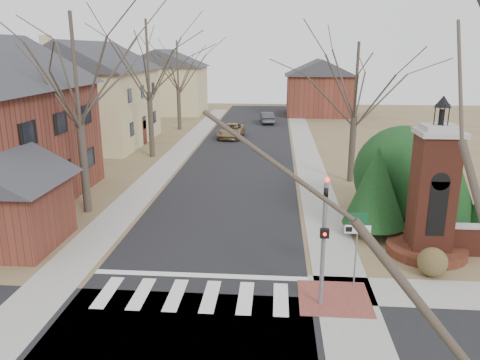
# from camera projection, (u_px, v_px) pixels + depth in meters

# --- Properties ---
(ground) EXTENTS (120.00, 120.00, 0.00)m
(ground) POSITION_uv_depth(u_px,v_px,m) (189.00, 308.00, 15.23)
(ground) COLOR brown
(ground) RESTS_ON ground
(main_street) EXTENTS (8.00, 70.00, 0.01)m
(main_street) POSITION_uv_depth(u_px,v_px,m) (241.00, 158.00, 36.35)
(main_street) COLOR black
(main_street) RESTS_ON ground
(crosswalk_zone) EXTENTS (8.00, 2.20, 0.02)m
(crosswalk_zone) POSITION_uv_depth(u_px,v_px,m) (193.00, 296.00, 16.00)
(crosswalk_zone) COLOR silver
(crosswalk_zone) RESTS_ON ground
(stop_bar) EXTENTS (8.00, 0.35, 0.02)m
(stop_bar) POSITION_uv_depth(u_px,v_px,m) (200.00, 275.00, 17.44)
(stop_bar) COLOR silver
(stop_bar) RESTS_ON ground
(sidewalk_right_main) EXTENTS (2.00, 60.00, 0.02)m
(sidewalk_right_main) POSITION_uv_depth(u_px,v_px,m) (308.00, 159.00, 35.95)
(sidewalk_right_main) COLOR gray
(sidewalk_right_main) RESTS_ON ground
(sidewalk_left) EXTENTS (2.00, 60.00, 0.02)m
(sidewalk_left) POSITION_uv_depth(u_px,v_px,m) (175.00, 157.00, 36.75)
(sidewalk_left) COLOR gray
(sidewalk_left) RESTS_ON ground
(curb_apron) EXTENTS (2.40, 2.40, 0.02)m
(curb_apron) POSITION_uv_depth(u_px,v_px,m) (334.00, 298.00, 15.82)
(curb_apron) COLOR brown
(curb_apron) RESTS_ON ground
(traffic_signal_pole) EXTENTS (0.28, 0.41, 4.50)m
(traffic_signal_pole) POSITION_uv_depth(u_px,v_px,m) (324.00, 232.00, 14.76)
(traffic_signal_pole) COLOR slate
(traffic_signal_pole) RESTS_ON ground
(sign_post) EXTENTS (0.90, 0.07, 2.75)m
(sign_post) POSITION_uv_depth(u_px,v_px,m) (357.00, 235.00, 16.19)
(sign_post) COLOR slate
(sign_post) RESTS_ON ground
(brick_gate_monument) EXTENTS (3.20, 3.20, 6.47)m
(brick_gate_monument) POSITION_uv_depth(u_px,v_px,m) (431.00, 204.00, 18.75)
(brick_gate_monument) COLOR #5F291C
(brick_gate_monument) RESTS_ON ground
(house_stucco_left) EXTENTS (9.80, 12.80, 9.28)m
(house_stucco_left) POSITION_uv_depth(u_px,v_px,m) (92.00, 91.00, 40.94)
(house_stucco_left) COLOR tan
(house_stucco_left) RESTS_ON ground
(garage_left) EXTENTS (4.80, 4.80, 4.29)m
(garage_left) POSITION_uv_depth(u_px,v_px,m) (6.00, 195.00, 19.59)
(garage_left) COLOR brown
(garage_left) RESTS_ON ground
(house_distant_left) EXTENTS (10.80, 8.80, 8.53)m
(house_distant_left) POSITION_uv_depth(u_px,v_px,m) (165.00, 80.00, 61.08)
(house_distant_left) COLOR tan
(house_distant_left) RESTS_ON ground
(house_distant_right) EXTENTS (8.80, 8.80, 7.30)m
(house_distant_right) POSITION_uv_depth(u_px,v_px,m) (319.00, 86.00, 59.72)
(house_distant_right) COLOR brown
(house_distant_right) RESTS_ON ground
(evergreen_near) EXTENTS (2.80, 2.80, 4.10)m
(evergreen_near) POSITION_uv_depth(u_px,v_px,m) (376.00, 186.00, 20.78)
(evergreen_near) COLOR #473D33
(evergreen_near) RESTS_ON ground
(evergreen_mid) EXTENTS (3.40, 3.40, 4.70)m
(evergreen_mid) POSITION_uv_depth(u_px,v_px,m) (444.00, 174.00, 21.60)
(evergreen_mid) COLOR #473D33
(evergreen_mid) RESTS_ON ground
(evergreen_mass) EXTENTS (4.80, 4.80, 4.80)m
(evergreen_mass) POSITION_uv_depth(u_px,v_px,m) (403.00, 170.00, 23.02)
(evergreen_mass) COLOR black
(evergreen_mass) RESTS_ON ground
(bare_tree_0) EXTENTS (8.05, 8.05, 11.15)m
(bare_tree_0) POSITION_uv_depth(u_px,v_px,m) (74.00, 59.00, 22.33)
(bare_tree_0) COLOR #473D33
(bare_tree_0) RESTS_ON ground
(bare_tree_1) EXTENTS (8.40, 8.40, 11.64)m
(bare_tree_1) POSITION_uv_depth(u_px,v_px,m) (147.00, 51.00, 34.72)
(bare_tree_1) COLOR #473D33
(bare_tree_1) RESTS_ON ground
(bare_tree_2) EXTENTS (7.35, 7.35, 10.19)m
(bare_tree_2) POSITION_uv_depth(u_px,v_px,m) (177.00, 61.00, 47.51)
(bare_tree_2) COLOR #473D33
(bare_tree_2) RESTS_ON ground
(bare_tree_3) EXTENTS (7.00, 7.00, 9.70)m
(bare_tree_3) POSITION_uv_depth(u_px,v_px,m) (357.00, 74.00, 28.22)
(bare_tree_3) COLOR #473D33
(bare_tree_3) RESTS_ON ground
(pickup_truck) EXTENTS (2.47, 4.93, 1.34)m
(pickup_truck) POSITION_uv_depth(u_px,v_px,m) (231.00, 131.00, 44.54)
(pickup_truck) COLOR olive
(pickup_truck) RESTS_ON ground
(distant_car) EXTENTS (1.86, 4.10, 1.31)m
(distant_car) POSITION_uv_depth(u_px,v_px,m) (267.00, 118.00, 53.26)
(distant_car) COLOR #393C42
(distant_car) RESTS_ON ground
(dry_shrub_left) EXTENTS (1.09, 1.09, 1.09)m
(dry_shrub_left) POSITION_uv_depth(u_px,v_px,m) (432.00, 262.00, 17.31)
(dry_shrub_left) COLOR brown
(dry_shrub_left) RESTS_ON ground
(dry_shrub_right) EXTENTS (0.71, 0.71, 0.71)m
(dry_shrub_right) POSITION_uv_depth(u_px,v_px,m) (437.00, 250.00, 18.84)
(dry_shrub_right) COLOR olive
(dry_shrub_right) RESTS_ON ground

